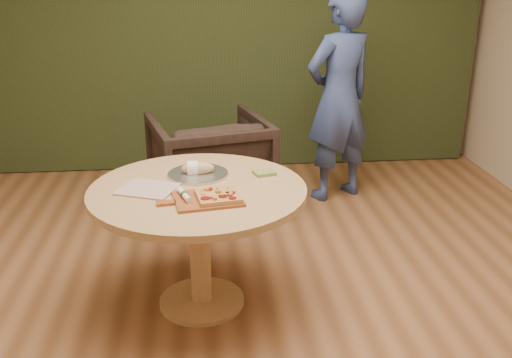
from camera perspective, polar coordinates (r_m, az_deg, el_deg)
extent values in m
cube|color=#9B663E|center=(3.25, 0.39, -15.62)|extent=(5.00, 6.00, 0.02)
cube|color=beige|center=(5.65, -2.86, 15.42)|extent=(5.00, 0.02, 2.80)
cube|color=#253116|center=(5.54, -2.80, 15.31)|extent=(4.80, 0.14, 2.78)
cylinder|color=tan|center=(3.53, -5.42, -12.01)|extent=(0.51, 0.51, 0.03)
cylinder|color=tan|center=(3.36, -5.61, -7.13)|extent=(0.12, 0.12, 0.68)
cylinder|color=tan|center=(3.20, -5.84, -1.18)|extent=(1.22, 1.22, 0.04)
cube|color=#994E27|center=(3.02, -4.84, -2.00)|extent=(0.39, 0.33, 0.01)
cube|color=#994E27|center=(2.99, -8.99, -2.40)|extent=(0.11, 0.07, 0.01)
cube|color=tan|center=(3.00, -3.81, -1.69)|extent=(0.25, 0.25, 0.02)
cylinder|color=maroon|center=(2.96, -3.32, -1.73)|extent=(0.05, 0.05, 0.00)
cylinder|color=maroon|center=(2.94, -2.37, -1.91)|extent=(0.04, 0.04, 0.00)
cylinder|color=maroon|center=(3.06, -4.77, -1.03)|extent=(0.05, 0.05, 0.00)
cylinder|color=maroon|center=(3.00, -2.59, -1.39)|extent=(0.05, 0.05, 0.00)
cylinder|color=maroon|center=(3.00, -2.74, -1.45)|extent=(0.04, 0.04, 0.00)
cylinder|color=maroon|center=(2.94, -5.09, -1.93)|extent=(0.05, 0.05, 0.00)
cube|color=tan|center=(3.01, -3.84, -1.27)|extent=(0.03, 0.03, 0.01)
cube|color=tan|center=(2.97, -3.43, -1.61)|extent=(0.02, 0.02, 0.01)
cube|color=tan|center=(2.99, -2.57, -1.41)|extent=(0.03, 0.03, 0.01)
cube|color=tan|center=(3.05, -4.92, -1.03)|extent=(0.02, 0.02, 0.01)
cube|color=tan|center=(3.04, -3.88, -1.02)|extent=(0.02, 0.02, 0.01)
cube|color=tan|center=(2.94, -4.38, -1.83)|extent=(0.02, 0.02, 0.01)
cube|color=tan|center=(2.92, -4.12, -1.98)|extent=(0.02, 0.02, 0.01)
cube|color=tan|center=(2.97, -2.57, -1.60)|extent=(0.02, 0.02, 0.01)
cube|color=tan|center=(2.96, -3.01, -1.61)|extent=(0.03, 0.03, 0.01)
cube|color=#327618|center=(2.98, -3.68, -1.63)|extent=(0.01, 0.01, 0.00)
cube|color=#327618|center=(3.04, -5.41, -1.19)|extent=(0.01, 0.01, 0.00)
cube|color=#327618|center=(2.99, -2.25, -1.48)|extent=(0.01, 0.01, 0.00)
cube|color=#327618|center=(2.95, -5.03, -1.88)|extent=(0.01, 0.01, 0.00)
cube|color=#327618|center=(3.00, -3.56, -1.45)|extent=(0.01, 0.01, 0.00)
cube|color=#327618|center=(3.08, -3.87, -0.87)|extent=(0.01, 0.01, 0.00)
cube|color=#327618|center=(3.02, -3.50, -1.31)|extent=(0.01, 0.01, 0.00)
cube|color=#A55A74|center=(2.99, -5.34, -1.54)|extent=(0.03, 0.01, 0.00)
cube|color=#A55A74|center=(3.02, -2.25, -1.26)|extent=(0.03, 0.02, 0.00)
cube|color=#A55A74|center=(3.07, -2.88, -0.90)|extent=(0.02, 0.03, 0.00)
cylinder|color=white|center=(3.02, -7.21, -1.57)|extent=(0.08, 0.17, 0.03)
cylinder|color=#194C26|center=(3.02, -7.21, -1.57)|extent=(0.04, 0.03, 0.03)
cube|color=silver|center=(3.11, -7.72, -0.96)|extent=(0.03, 0.04, 0.00)
cube|color=silver|center=(3.20, -10.79, -1.00)|extent=(0.37, 0.34, 0.01)
cylinder|color=silver|center=(3.38, -5.82, 0.44)|extent=(0.35, 0.35, 0.01)
cylinder|color=silver|center=(3.38, -5.82, 0.52)|extent=(0.36, 0.36, 0.02)
ellipsoid|color=tan|center=(3.37, -5.84, 1.08)|extent=(0.19, 0.08, 0.07)
cylinder|color=white|center=(3.37, -6.35, 1.06)|extent=(0.06, 0.09, 0.09)
cube|color=#5D7032|center=(3.38, 0.82, 0.64)|extent=(0.14, 0.13, 0.02)
imported|color=black|center=(4.58, -4.71, 1.88)|extent=(1.04, 1.00, 0.89)
imported|color=#364B85|center=(4.83, 8.30, 8.08)|extent=(0.76, 0.66, 1.76)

